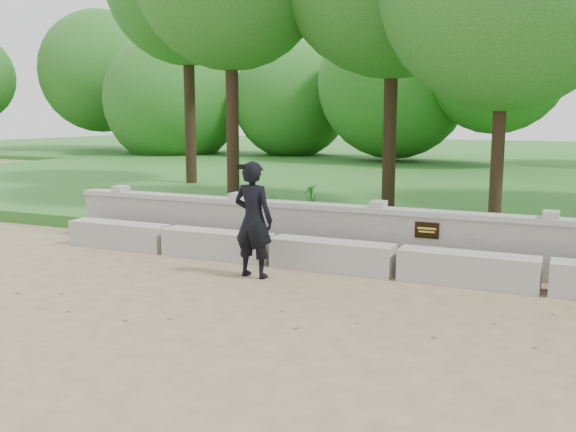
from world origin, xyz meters
name	(u,v)px	position (x,y,z in m)	size (l,w,h in m)	color
ground	(354,314)	(0.00, 0.00, 0.00)	(80.00, 80.00, 0.00)	tan
lawn	(497,185)	(0.00, 14.00, 0.12)	(40.00, 22.00, 0.25)	#286B24
concrete_bench	(397,262)	(0.00, 1.90, 0.22)	(11.90, 0.45, 0.45)	beige
parapet_wall	(409,237)	(0.00, 2.60, 0.46)	(12.50, 0.35, 0.90)	#B2AFA8
man_main	(253,220)	(-1.90, 1.07, 0.84)	(0.65, 0.58, 1.68)	black
shrub_a	(273,212)	(-2.66, 3.30, 0.58)	(0.35, 0.24, 0.66)	#2D7828
shrub_b	(417,227)	(-0.04, 3.30, 0.51)	(0.28, 0.23, 0.52)	#2D7828
shrub_d	(311,200)	(-2.64, 5.02, 0.59)	(0.38, 0.34, 0.68)	#2D7828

